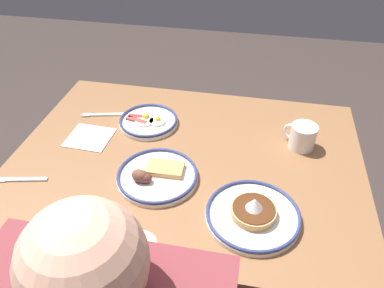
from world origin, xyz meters
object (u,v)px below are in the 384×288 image
Objects in this scene: plate_far_companion at (156,175)px; coffee_mug at (302,136)px; fork_near at (104,115)px; butter_knife at (12,180)px; plate_near_main at (148,121)px; paper_napkin at (90,138)px; plate_center_pancakes at (253,214)px.

coffee_mug is (-0.44, -0.25, 0.03)m from plate_far_companion.
fork_near and butter_knife have the same top height.
coffee_mug is at bearing 176.93° from plate_near_main.
coffee_mug is at bearing -150.30° from plate_far_companion.
butter_knife is (0.88, 0.35, -0.04)m from coffee_mug.
fork_near is (0.00, -0.15, 0.00)m from paper_napkin.
paper_napkin is (0.29, -0.16, -0.01)m from plate_far_companion.
paper_napkin is 0.29m from butter_knife.
coffee_mug is (-0.55, 0.03, 0.03)m from plate_near_main.
plate_center_pancakes is 0.65m from paper_napkin.
butter_knife reaches higher than paper_napkin.
plate_far_companion is at bearing -168.02° from butter_knife.
coffee_mug is at bearing 175.90° from fork_near.
plate_near_main is 0.22m from paper_napkin.
plate_near_main reaches higher than paper_napkin.
butter_knife is at bearing 48.79° from plate_near_main.
plate_far_companion is 0.51m from coffee_mug.
plate_center_pancakes is 1.05× the size of plate_far_companion.
plate_far_companion is at bearing 110.89° from plate_near_main.
plate_center_pancakes is 1.49× the size of fork_near.
plate_near_main is 0.86× the size of plate_far_companion.
coffee_mug is 0.74m from paper_napkin.
paper_napkin is at bearing -120.41° from butter_knife.
fork_near is at bearing -7.14° from plate_near_main.
plate_center_pancakes is at bearing 145.78° from fork_near.
fork_near is 0.42m from butter_knife.
plate_far_companion is (-0.11, 0.28, 0.00)m from plate_near_main.
plate_near_main is 0.83× the size of plate_center_pancakes.
butter_knife is (0.14, 0.40, -0.00)m from fork_near.
plate_center_pancakes is at bearing 161.77° from plate_far_companion.
plate_near_main is 0.55m from coffee_mug.
butter_knife is at bearing 70.13° from fork_near.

